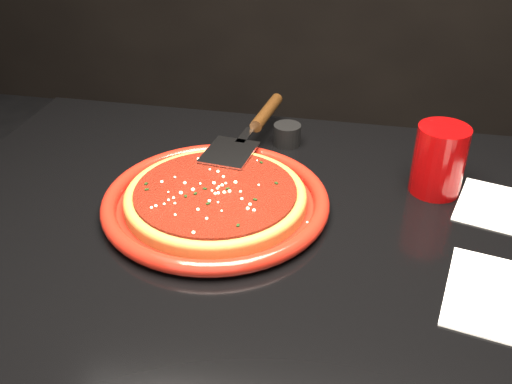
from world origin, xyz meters
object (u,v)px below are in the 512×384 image
cup (439,160)px  ramekin (287,135)px  plate (216,201)px  pizza_server (251,128)px

cup → ramekin: cup is taller
plate → pizza_server: (0.01, 0.21, 0.03)m
cup → plate: bearing=-159.9°
pizza_server → ramekin: bearing=39.0°
ramekin → cup: bearing=-23.7°
pizza_server → plate: bearing=-87.0°
cup → ramekin: bearing=156.3°
plate → ramekin: 0.26m
pizza_server → cup: cup is taller
plate → ramekin: size_ratio=6.90×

